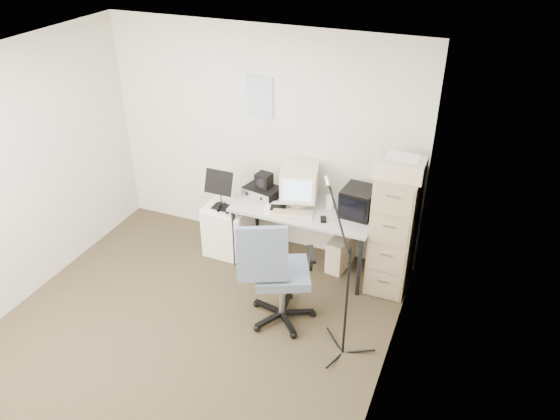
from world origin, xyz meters
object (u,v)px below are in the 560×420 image
at_px(office_chair, 282,271).
at_px(side_cart, 228,230).
at_px(desk, 304,236).
at_px(filing_cabinet, 394,230).

bearing_deg(office_chair, side_cart, 115.23).
relative_size(desk, side_cart, 2.48).
distance_m(filing_cabinet, desk, 0.99).
relative_size(filing_cabinet, desk, 0.87).
height_order(filing_cabinet, side_cart, filing_cabinet).
bearing_deg(desk, side_cart, -172.83).
xyz_separation_m(filing_cabinet, office_chair, (-0.84, -0.96, -0.09)).
height_order(office_chair, side_cart, office_chair).
bearing_deg(filing_cabinet, desk, -178.19).
bearing_deg(side_cart, desk, 7.98).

